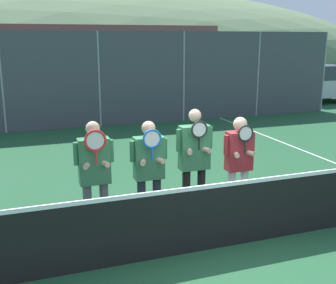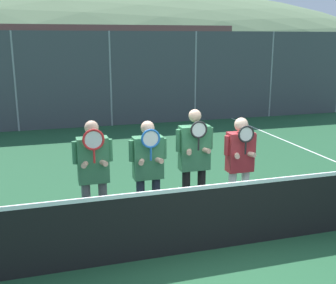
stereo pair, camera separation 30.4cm
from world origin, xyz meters
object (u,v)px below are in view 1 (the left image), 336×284
player_leftmost (95,170)px  car_center (219,86)px  player_rightmost (239,159)px  player_center_left (149,167)px  player_center_right (194,157)px  car_right_of_center (315,83)px  car_left_of_center (105,91)px

player_leftmost → car_center: size_ratio=0.41×
player_leftmost → player_rightmost: player_leftmost is taller
player_center_left → player_center_right: size_ratio=0.93×
car_center → player_center_right: bearing=-118.1°
player_center_left → car_right_of_center: size_ratio=0.42×
player_leftmost → player_center_left: player_leftmost is taller
car_left_of_center → player_center_right: bearing=-93.4°
player_center_right → car_center: (5.49, 10.28, -0.17)m
car_right_of_center → car_center: bearing=178.0°
player_leftmost → car_left_of_center: 10.69m
player_rightmost → car_left_of_center: size_ratio=0.40×
player_leftmost → player_rightmost: 2.34m
player_leftmost → player_rightmost: (2.34, -0.02, -0.04)m
player_center_right → car_center: bearing=61.9°
car_left_of_center → car_center: 4.88m
player_center_left → car_left_of_center: car_left_of_center is taller
player_center_left → player_rightmost: size_ratio=1.02×
car_center → car_left_of_center: bearing=178.3°
player_rightmost → player_center_right: bearing=174.4°
player_rightmost → car_left_of_center: bearing=90.8°
player_center_left → car_left_of_center: size_ratio=0.41×
player_rightmost → car_right_of_center: 13.95m
car_left_of_center → player_center_left: bearing=-97.5°
player_rightmost → car_center: size_ratio=0.39×
player_leftmost → player_center_right: player_center_right is taller
player_rightmost → car_right_of_center: bearing=46.9°
player_center_right → car_right_of_center: size_ratio=0.46×
player_rightmost → car_right_of_center: (9.53, 10.18, -0.13)m
car_left_of_center → car_right_of_center: (9.67, -0.31, -0.03)m
player_center_left → player_center_right: 0.76m
player_leftmost → car_right_of_center: player_leftmost is taller
player_leftmost → player_center_right: 1.58m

